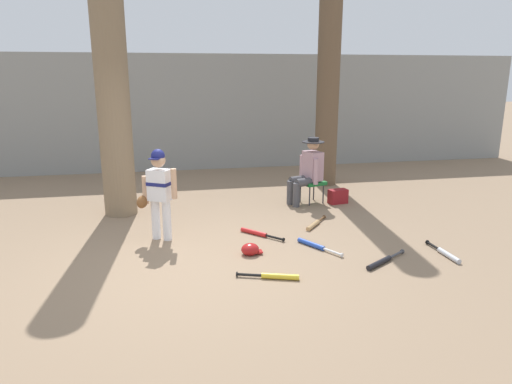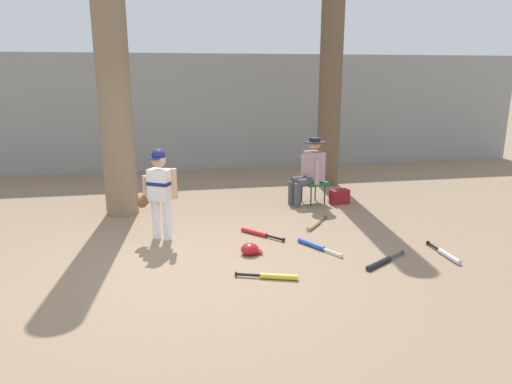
# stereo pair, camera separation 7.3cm
# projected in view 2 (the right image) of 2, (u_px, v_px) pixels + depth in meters

# --- Properties ---
(ground_plane) EXTENTS (60.00, 60.00, 0.00)m
(ground_plane) POSITION_uv_depth(u_px,v_px,m) (192.00, 267.00, 5.68)
(ground_plane) COLOR #897056
(concrete_back_wall) EXTENTS (18.00, 0.36, 2.77)m
(concrete_back_wall) POSITION_uv_depth(u_px,v_px,m) (177.00, 113.00, 11.24)
(concrete_back_wall) COLOR gray
(concrete_back_wall) RESTS_ON ground
(tree_near_player) EXTENTS (0.81, 0.81, 4.84)m
(tree_near_player) POSITION_uv_depth(u_px,v_px,m) (114.00, 92.00, 7.39)
(tree_near_player) COLOR #7F6B51
(tree_near_player) RESTS_ON ground
(tree_behind_spectator) EXTENTS (0.64, 0.64, 6.05)m
(tree_behind_spectator) POSITION_uv_depth(u_px,v_px,m) (332.00, 53.00, 9.30)
(tree_behind_spectator) COLOR brown
(tree_behind_spectator) RESTS_ON ground
(young_ballplayer) EXTENTS (0.61, 0.36, 1.31)m
(young_ballplayer) POSITION_uv_depth(u_px,v_px,m) (159.00, 189.00, 6.47)
(young_ballplayer) COLOR white
(young_ballplayer) RESTS_ON ground
(folding_stool) EXTENTS (0.50, 0.50, 0.41)m
(folding_stool) POSITION_uv_depth(u_px,v_px,m) (313.00, 183.00, 8.44)
(folding_stool) COLOR #196B2D
(folding_stool) RESTS_ON ground
(seated_spectator) EXTENTS (0.68, 0.53, 1.20)m
(seated_spectator) POSITION_uv_depth(u_px,v_px,m) (309.00, 169.00, 8.32)
(seated_spectator) COLOR #47474C
(seated_spectator) RESTS_ON ground
(handbag_beside_stool) EXTENTS (0.37, 0.24, 0.26)m
(handbag_beside_stool) POSITION_uv_depth(u_px,v_px,m) (339.00, 197.00, 8.44)
(handbag_beside_stool) COLOR maroon
(handbag_beside_stool) RESTS_ON ground
(bat_black_composite) EXTENTS (0.71, 0.48, 0.07)m
(bat_black_composite) POSITION_uv_depth(u_px,v_px,m) (382.00, 262.00, 5.75)
(bat_black_composite) COLOR black
(bat_black_composite) RESTS_ON ground
(bat_blue_youth) EXTENTS (0.44, 0.70, 0.07)m
(bat_blue_youth) POSITION_uv_depth(u_px,v_px,m) (314.00, 246.00, 6.30)
(bat_blue_youth) COLOR #2347AD
(bat_blue_youth) RESTS_ON ground
(bat_yellow_trainer) EXTENTS (0.71, 0.29, 0.07)m
(bat_yellow_trainer) POSITION_uv_depth(u_px,v_px,m) (274.00, 276.00, 5.34)
(bat_yellow_trainer) COLOR yellow
(bat_yellow_trainer) RESTS_ON ground
(bat_aluminum_silver) EXTENTS (0.07, 0.72, 0.07)m
(bat_aluminum_silver) POSITION_uv_depth(u_px,v_px,m) (447.00, 255.00, 5.98)
(bat_aluminum_silver) COLOR #B7BCC6
(bat_aluminum_silver) RESTS_ON ground
(bat_red_barrel) EXTENTS (0.55, 0.61, 0.07)m
(bat_red_barrel) POSITION_uv_depth(u_px,v_px,m) (257.00, 233.00, 6.79)
(bat_red_barrel) COLOR red
(bat_red_barrel) RESTS_ON ground
(bat_wood_tan) EXTENTS (0.50, 0.59, 0.07)m
(bat_wood_tan) POSITION_uv_depth(u_px,v_px,m) (315.00, 225.00, 7.18)
(bat_wood_tan) COLOR tan
(bat_wood_tan) RESTS_ON ground
(batting_helmet_red) EXTENTS (0.28, 0.22, 0.16)m
(batting_helmet_red) POSITION_uv_depth(u_px,v_px,m) (250.00, 249.00, 6.06)
(batting_helmet_red) COLOR #A81919
(batting_helmet_red) RESTS_ON ground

